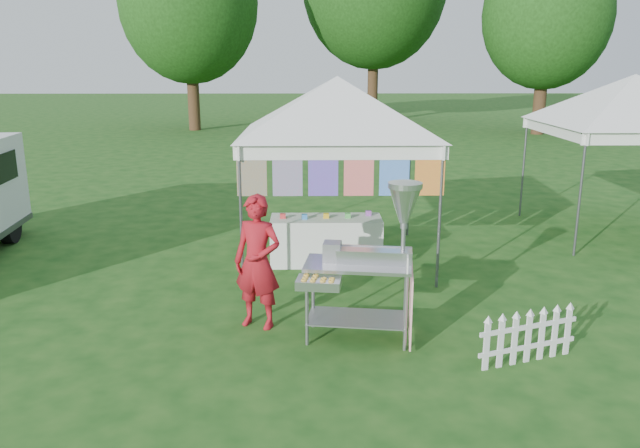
{
  "coord_description": "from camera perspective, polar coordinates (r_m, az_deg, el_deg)",
  "views": [
    {
      "loc": [
        -0.44,
        -6.54,
        3.22
      ],
      "look_at": [
        -0.3,
        1.57,
        1.1
      ],
      "focal_mm": 35.0,
      "sensor_mm": 36.0,
      "label": 1
    }
  ],
  "objects": [
    {
      "name": "tree_right",
      "position": [
        30.45,
        20.06,
        17.49
      ],
      "size": [
        5.6,
        5.6,
        8.42
      ],
      "color": "#3D2816",
      "rests_on": "ground"
    },
    {
      "name": "display_table",
      "position": [
        10.2,
        0.55,
        -1.5
      ],
      "size": [
        1.8,
        0.7,
        0.76
      ],
      "primitive_type": "cube",
      "color": "white",
      "rests_on": "ground"
    },
    {
      "name": "ground",
      "position": [
        7.3,
        2.64,
        -11.54
      ],
      "size": [
        120.0,
        120.0,
        0.0
      ],
      "primitive_type": "plane",
      "color": "#164513",
      "rests_on": "ground"
    },
    {
      "name": "vendor",
      "position": [
        7.69,
        -5.73,
        -3.48
      ],
      "size": [
        0.71,
        0.6,
        1.67
      ],
      "primitive_type": "imported",
      "rotation": [
        0.0,
        0.0,
        -0.37
      ],
      "color": "maroon",
      "rests_on": "ground"
    },
    {
      "name": "picket_fence",
      "position": [
        7.3,
        18.5,
        -9.85
      ],
      "size": [
        1.2,
        0.44,
        0.56
      ],
      "rotation": [
        0.0,
        0.0,
        0.34
      ],
      "color": "silver",
      "rests_on": "ground"
    },
    {
      "name": "canopy_main",
      "position": [
        10.04,
        1.59,
        13.31
      ],
      "size": [
        4.24,
        4.24,
        3.45
      ],
      "color": "#59595E",
      "rests_on": "ground"
    },
    {
      "name": "donut_cart",
      "position": [
        7.21,
        5.11,
        -2.35
      ],
      "size": [
        1.47,
        0.91,
        1.9
      ],
      "rotation": [
        0.0,
        0.0,
        -0.14
      ],
      "color": "gray",
      "rests_on": "ground"
    },
    {
      "name": "tree_left",
      "position": [
        31.15,
        -11.91,
        19.15
      ],
      "size": [
        6.4,
        6.4,
        9.53
      ],
      "color": "#3D2816",
      "rests_on": "ground"
    },
    {
      "name": "canopy_right",
      "position": [
        12.98,
        26.92,
        12.1
      ],
      "size": [
        4.24,
        4.24,
        3.45
      ],
      "color": "#59595E",
      "rests_on": "ground"
    }
  ]
}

